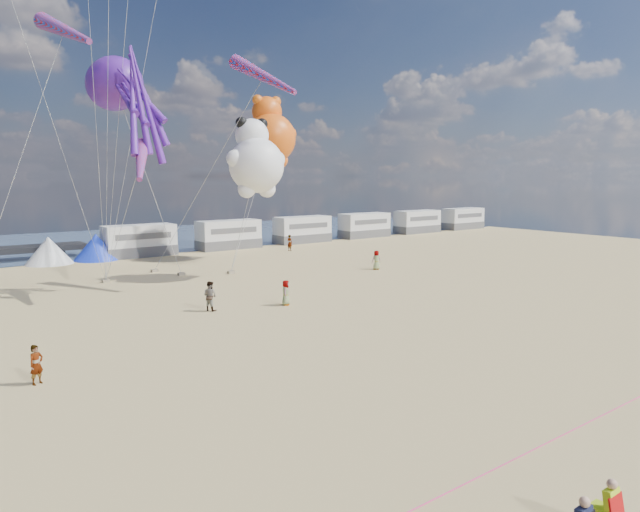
{
  "coord_description": "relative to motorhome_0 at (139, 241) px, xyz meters",
  "views": [
    {
      "loc": [
        -12.71,
        -13.36,
        7.57
      ],
      "look_at": [
        1.89,
        6.0,
        4.17
      ],
      "focal_mm": 32.0,
      "sensor_mm": 36.0,
      "label": 1
    }
  ],
  "objects": [
    {
      "name": "ground",
      "position": [
        -6.0,
        -40.0,
        -1.5
      ],
      "size": [
        120.0,
        120.0,
        0.0
      ],
      "primitive_type": "plane",
      "color": "#D0B778",
      "rests_on": "ground"
    },
    {
      "name": "water",
      "position": [
        -6.0,
        15.0,
        -1.48
      ],
      "size": [
        120.0,
        120.0,
        0.0
      ],
      "primitive_type": "plane",
      "color": "#3E5677",
      "rests_on": "ground"
    },
    {
      "name": "motorhome_0",
      "position": [
        0.0,
        0.0,
        0.0
      ],
      "size": [
        6.6,
        2.5,
        3.0
      ],
      "primitive_type": "cube",
      "color": "silver",
      "rests_on": "ground"
    },
    {
      "name": "motorhome_1",
      "position": [
        9.5,
        0.0,
        0.0
      ],
      "size": [
        6.6,
        2.5,
        3.0
      ],
      "primitive_type": "cube",
      "color": "silver",
      "rests_on": "ground"
    },
    {
      "name": "motorhome_2",
      "position": [
        19.0,
        0.0,
        0.0
      ],
      "size": [
        6.6,
        2.5,
        3.0
      ],
      "primitive_type": "cube",
      "color": "silver",
      "rests_on": "ground"
    },
    {
      "name": "motorhome_3",
      "position": [
        28.5,
        0.0,
        0.0
      ],
      "size": [
        6.6,
        2.5,
        3.0
      ],
      "primitive_type": "cube",
      "color": "silver",
      "rests_on": "ground"
    },
    {
      "name": "motorhome_4",
      "position": [
        38.0,
        0.0,
        0.0
      ],
      "size": [
        6.6,
        2.5,
        3.0
      ],
      "primitive_type": "cube",
      "color": "silver",
      "rests_on": "ground"
    },
    {
      "name": "motorhome_5",
      "position": [
        47.5,
        0.0,
        0.0
      ],
      "size": [
        6.6,
        2.5,
        3.0
      ],
      "primitive_type": "cube",
      "color": "silver",
      "rests_on": "ground"
    },
    {
      "name": "tent_white",
      "position": [
        -8.0,
        0.0,
        -0.3
      ],
      "size": [
        4.0,
        4.0,
        2.4
      ],
      "primitive_type": "cone",
      "color": "white",
      "rests_on": "ground"
    },
    {
      "name": "tent_blue",
      "position": [
        -4.0,
        0.0,
        -0.3
      ],
      "size": [
        4.0,
        4.0,
        2.4
      ],
      "primitive_type": "cone",
      "color": "#1933CC",
      "rests_on": "ground"
    },
    {
      "name": "rope_line",
      "position": [
        -6.0,
        -45.0,
        -1.48
      ],
      "size": [
        34.0,
        0.03,
        0.03
      ],
      "primitive_type": "cylinder",
      "rotation": [
        0.0,
        1.57,
        0.0
      ],
      "color": "#F2338C",
      "rests_on": "ground"
    },
    {
      "name": "standing_person",
      "position": [
        -14.91,
        -31.07,
        -0.76
      ],
      "size": [
        0.64,
        0.55,
        1.48
      ],
      "primitive_type": "imported",
      "rotation": [
        0.0,
        0.0,
        0.44
      ],
      "color": "tan",
      "rests_on": "ground"
    },
    {
      "name": "beachgoer_0",
      "position": [
        -0.43,
        -25.77,
        -0.75
      ],
      "size": [
        0.63,
        0.64,
        1.49
      ],
      "primitive_type": "imported",
      "rotation": [
        0.0,
        0.0,
        0.81
      ],
      "color": "#7F6659",
      "rests_on": "ground"
    },
    {
      "name": "beachgoer_1",
      "position": [
        -4.64,
        -24.35,
        -0.65
      ],
      "size": [
        0.84,
        0.98,
        1.7
      ],
      "primitive_type": "imported",
      "rotation": [
        0.0,
        0.0,
        2.01
      ],
      "color": "#7F6659",
      "rests_on": "ground"
    },
    {
      "name": "beachgoer_5",
      "position": [
        13.63,
        -5.35,
        -0.66
      ],
      "size": [
        0.81,
        1.62,
        1.67
      ],
      "primitive_type": "imported",
      "rotation": [
        0.0,
        0.0,
        1.78
      ],
      "color": "#7F6659",
      "rests_on": "ground"
    },
    {
      "name": "beachgoer_6",
      "position": [
        12.73,
        -19.35,
        -0.72
      ],
      "size": [
        0.66,
        0.55,
        1.56
      ],
      "primitive_type": "imported",
      "rotation": [
        0.0,
        0.0,
        2.79
      ],
      "color": "#7F6659",
      "rests_on": "ground"
    },
    {
      "name": "sandbag_b",
      "position": [
        -1.21,
        -12.4,
        -1.39
      ],
      "size": [
        0.5,
        0.35,
        0.22
      ],
      "primitive_type": "cube",
      "color": "gray",
      "rests_on": "ground"
    },
    {
      "name": "sandbag_c",
      "position": [
        2.26,
        -13.96,
        -1.39
      ],
      "size": [
        0.5,
        0.35,
        0.22
      ],
      "primitive_type": "cube",
      "color": "gray",
      "rests_on": "ground"
    },
    {
      "name": "sandbag_d",
      "position": [
        -2.25,
        -9.6,
        -1.39
      ],
      "size": [
        0.5,
        0.35,
        0.22
      ],
      "primitive_type": "cube",
      "color": "gray",
      "rests_on": "ground"
    },
    {
      "name": "sandbag_e",
      "position": [
        -6.73,
        -11.85,
        -1.39
      ],
      "size": [
        0.5,
        0.35,
        0.22
      ],
      "primitive_type": "cube",
      "color": "gray",
      "rests_on": "ground"
    },
    {
      "name": "kite_octopus_purple",
      "position": [
        -5.34,
        -11.49,
        12.54
      ],
      "size": [
        6.68,
        9.48,
        9.96
      ],
      "primitive_type": null,
      "rotation": [
        0.0,
        0.0,
        0.38
      ],
      "color": "#531C99"
    },
    {
      "name": "kite_panda",
      "position": [
        3.05,
        -16.77,
        6.88
      ],
      "size": [
        5.65,
        5.42,
        6.94
      ],
      "primitive_type": null,
      "rotation": [
        0.0,
        0.0,
        0.18
      ],
      "color": "white"
    },
    {
      "name": "kite_teddy_orange",
      "position": [
        9.43,
        -8.67,
        9.48
      ],
      "size": [
        6.64,
        6.42,
        7.71
      ],
      "primitive_type": null,
      "rotation": [
        0.0,
        0.0,
        0.27
      ],
      "color": "orange"
    },
    {
      "name": "windsock_left",
      "position": [
        -9.02,
        -13.84,
        15.15
      ],
      "size": [
        2.44,
        6.53,
        6.45
      ],
      "primitive_type": null,
      "rotation": [
        0.0,
        0.0,
        0.21
      ],
      "color": "red"
    },
    {
      "name": "windsock_mid",
      "position": [
        1.91,
        -19.78,
        12.66
      ],
      "size": [
        2.47,
        6.2,
        6.14
      ],
      "primitive_type": null,
      "rotation": [
        0.0,
        0.0,
        0.25
      ],
      "color": "red"
    },
    {
      "name": "windsock_right",
      "position": [
        -6.19,
        -18.51,
        7.0
      ],
      "size": [
        2.7,
        4.73,
        4.76
      ],
      "primitive_type": null,
      "rotation": [
        0.0,
        0.0,
        -0.4
      ],
      "color": "red"
    }
  ]
}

